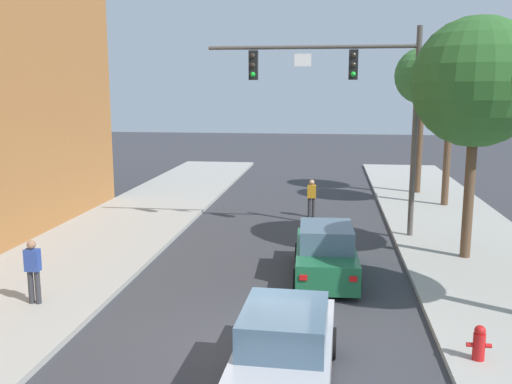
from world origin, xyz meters
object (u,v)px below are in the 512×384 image
object	(u,v)px
traffic_signal_mast	(354,91)
pedestrian_sidewalk_left_walker	(33,268)
street_tree_second	(477,83)
street_tree_third	(452,80)
car_following_silver	(285,351)
fire_hydrant	(479,343)
street_tree_farthest	(423,77)
car_lead_green	(326,254)
pedestrian_crossing_road	(312,196)

from	to	relation	value
traffic_signal_mast	pedestrian_sidewalk_left_walker	size ratio (longest dim) A/B	4.63
street_tree_second	street_tree_third	xyz separation A→B (m)	(0.97, 8.54, 0.20)
traffic_signal_mast	car_following_silver	distance (m)	12.22
fire_hydrant	street_tree_third	size ratio (longest dim) A/B	0.10
traffic_signal_mast	street_tree_second	size ratio (longest dim) A/B	1.01
street_tree_farthest	street_tree_second	bearing A→B (deg)	-90.93
street_tree_farthest	fire_hydrant	bearing A→B (deg)	-94.65
car_following_silver	street_tree_third	xyz separation A→B (m)	(6.09, 17.14, 5.14)
car_lead_green	street_tree_farthest	size ratio (longest dim) A/B	0.58
car_following_silver	car_lead_green	bearing A→B (deg)	83.95
car_following_silver	fire_hydrant	size ratio (longest dim) A/B	5.95
car_following_silver	pedestrian_sidewalk_left_walker	distance (m)	7.21
traffic_signal_mast	street_tree_second	distance (m)	4.42
pedestrian_sidewalk_left_walker	street_tree_second	size ratio (longest dim) A/B	0.22
pedestrian_sidewalk_left_walker	car_lead_green	bearing A→B (deg)	25.29
pedestrian_crossing_road	street_tree_second	distance (m)	9.07
traffic_signal_mast	car_following_silver	size ratio (longest dim) A/B	1.77
pedestrian_sidewalk_left_walker	pedestrian_crossing_road	bearing A→B (deg)	60.15
car_lead_green	pedestrian_crossing_road	size ratio (longest dim) A/B	2.62
pedestrian_crossing_road	street_tree_second	xyz separation A→B (m)	(5.13, -5.78, 4.74)
pedestrian_sidewalk_left_walker	street_tree_farthest	distance (m)	21.61
car_lead_green	fire_hydrant	world-z (taller)	car_lead_green
car_lead_green	traffic_signal_mast	bearing A→B (deg)	79.73
car_lead_green	street_tree_second	xyz separation A→B (m)	(4.44, 2.19, 4.93)
pedestrian_sidewalk_left_walker	street_tree_second	bearing A→B (deg)	25.65
car_lead_green	street_tree_farthest	xyz separation A→B (m)	(4.63, 13.94, 5.36)
pedestrian_crossing_road	fire_hydrant	size ratio (longest dim) A/B	2.28
street_tree_second	pedestrian_crossing_road	bearing A→B (deg)	131.60
pedestrian_crossing_road	street_tree_third	distance (m)	8.33
street_tree_second	traffic_signal_mast	bearing A→B (deg)	144.13
traffic_signal_mast	car_following_silver	bearing A→B (deg)	-97.86
car_lead_green	pedestrian_sidewalk_left_walker	world-z (taller)	pedestrian_sidewalk_left_walker
street_tree_second	street_tree_third	bearing A→B (deg)	83.52
car_following_silver	street_tree_farthest	size ratio (longest dim) A/B	0.58
street_tree_farthest	pedestrian_sidewalk_left_walker	bearing A→B (deg)	-124.34
pedestrian_sidewalk_left_walker	street_tree_second	distance (m)	13.73
traffic_signal_mast	car_lead_green	xyz separation A→B (m)	(-0.87, -4.77, -4.67)
street_tree_third	car_lead_green	bearing A→B (deg)	-116.76
pedestrian_sidewalk_left_walker	street_tree_second	world-z (taller)	street_tree_second
pedestrian_sidewalk_left_walker	pedestrian_crossing_road	size ratio (longest dim) A/B	1.00
pedestrian_crossing_road	street_tree_farthest	size ratio (longest dim) A/B	0.22
car_following_silver	street_tree_second	size ratio (longest dim) A/B	0.57
street_tree_second	street_tree_third	size ratio (longest dim) A/B	1.03
fire_hydrant	street_tree_farthest	bearing A→B (deg)	85.35
traffic_signal_mast	pedestrian_sidewalk_left_walker	world-z (taller)	traffic_signal_mast
car_lead_green	car_following_silver	world-z (taller)	same
fire_hydrant	street_tree_farthest	xyz separation A→B (m)	(1.55, 19.04, 5.57)
car_following_silver	street_tree_third	distance (m)	18.90
car_following_silver	street_tree_farthest	xyz separation A→B (m)	(5.31, 20.35, 5.36)
traffic_signal_mast	street_tree_farthest	size ratio (longest dim) A/B	1.02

